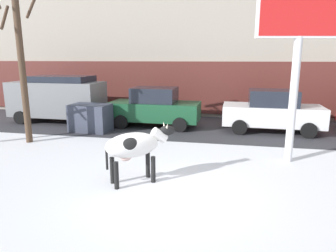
% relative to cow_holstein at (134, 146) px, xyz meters
% --- Properties ---
extents(ground_plane, '(120.00, 120.00, 0.00)m').
position_rel_cow_holstein_xyz_m(ground_plane, '(1.00, -0.60, -1.00)').
color(ground_plane, white).
extents(road_strip, '(60.00, 5.60, 0.01)m').
position_rel_cow_holstein_xyz_m(road_strip, '(1.00, 6.90, -1.00)').
color(road_strip, '#333338').
rests_on(road_strip, ground).
extents(building_facade, '(44.00, 6.10, 13.00)m').
position_rel_cow_holstein_xyz_m(building_facade, '(1.00, 12.46, 5.48)').
color(building_facade, '#A39989').
rests_on(building_facade, ground).
extents(cow_holstein, '(1.77, 1.45, 1.54)m').
position_rel_cow_holstein_xyz_m(cow_holstein, '(0.00, 0.00, 0.00)').
color(cow_holstein, silver).
rests_on(cow_holstein, ground).
extents(billboard, '(2.50, 0.74, 5.56)m').
position_rel_cow_holstein_xyz_m(billboard, '(4.22, 2.57, 3.31)').
color(billboard, silver).
rests_on(billboard, ground).
extents(car_grey_van, '(4.63, 2.19, 2.32)m').
position_rel_cow_holstein_xyz_m(car_grey_van, '(-6.16, 6.74, 0.24)').
color(car_grey_van, slate).
rests_on(car_grey_van, ground).
extents(car_darkgreen_sedan, '(4.23, 2.04, 1.84)m').
position_rel_cow_holstein_xyz_m(car_darkgreen_sedan, '(-1.11, 6.64, -0.09)').
color(car_darkgreen_sedan, '#194C2D').
rests_on(car_darkgreen_sedan, ground).
extents(car_white_sedan, '(4.23, 2.04, 1.84)m').
position_rel_cow_holstein_xyz_m(car_white_sedan, '(4.18, 6.61, -0.09)').
color(car_white_sedan, white).
rests_on(car_white_sedan, ground).
extents(pedestrian_near_billboard, '(0.36, 0.24, 1.73)m').
position_rel_cow_holstein_xyz_m(pedestrian_near_billboard, '(-2.73, 9.86, -0.12)').
color(pedestrian_near_billboard, '#282833').
rests_on(pedestrian_near_billboard, ground).
extents(pedestrian_by_cars, '(0.36, 0.24, 1.73)m').
position_rel_cow_holstein_xyz_m(pedestrian_by_cars, '(-7.59, 9.86, -0.12)').
color(pedestrian_by_cars, '#282833').
rests_on(pedestrian_by_cars, ground).
extents(bare_tree_left_lot, '(1.78, 1.78, 5.58)m').
position_rel_cow_holstein_xyz_m(bare_tree_left_lot, '(-5.22, 2.96, 1.97)').
color(bare_tree_left_lot, '#4C3828').
rests_on(bare_tree_left_lot, ground).
extents(dumpster, '(1.76, 1.19, 1.20)m').
position_rel_cow_holstein_xyz_m(dumpster, '(-3.65, 5.12, -0.40)').
color(dumpster, '#383D4C').
rests_on(dumpster, ground).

